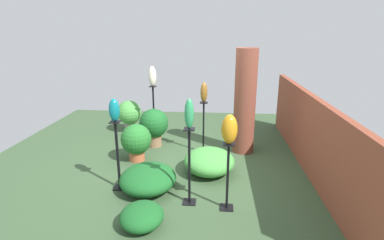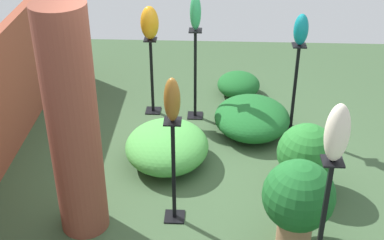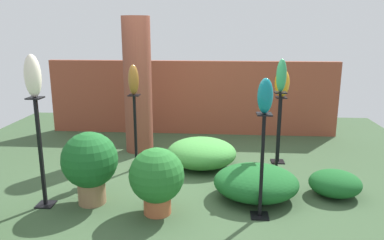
{
  "view_description": "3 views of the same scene",
  "coord_description": "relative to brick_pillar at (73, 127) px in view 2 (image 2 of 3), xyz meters",
  "views": [
    {
      "loc": [
        5.44,
        0.66,
        2.56
      ],
      "look_at": [
        -0.25,
        0.2,
        0.85
      ],
      "focal_mm": 28.0,
      "sensor_mm": 36.0,
      "label": 1
    },
    {
      "loc": [
        -4.77,
        0.06,
        3.55
      ],
      "look_at": [
        -0.15,
        0.27,
        0.83
      ],
      "focal_mm": 50.0,
      "sensor_mm": 36.0,
      "label": 2
    },
    {
      "loc": [
        0.55,
        -4.76,
        2.05
      ],
      "look_at": [
        0.19,
        0.07,
        0.85
      ],
      "focal_mm": 35.0,
      "sensor_mm": 36.0,
      "label": 3
    }
  ],
  "objects": [
    {
      "name": "art_vase_amber",
      "position": [
        2.28,
        -0.42,
        0.13
      ],
      "size": [
        0.22,
        0.23,
        0.42
      ],
      "primitive_type": "ellipsoid",
      "color": "orange",
      "rests_on": "pedestal_amber"
    },
    {
      "name": "art_vase_jade",
      "position": [
        2.17,
        -0.99,
        0.31
      ],
      "size": [
        0.14,
        0.14,
        0.44
      ],
      "primitive_type": "ellipsoid",
      "color": "#2D9356",
      "rests_on": "pedestal_jade"
    },
    {
      "name": "pedestal_jade",
      "position": [
        2.17,
        -0.99,
        -0.56
      ],
      "size": [
        0.2,
        0.2,
        1.21
      ],
      "color": "black",
      "rests_on": "ground"
    },
    {
      "name": "brick_pillar",
      "position": [
        0.0,
        0.0,
        0.0
      ],
      "size": [
        0.46,
        0.46,
        2.23
      ],
      "primitive_type": "cylinder",
      "color": "brown",
      "rests_on": "ground"
    },
    {
      "name": "art_vase_teal",
      "position": [
        1.82,
        -2.2,
        0.25
      ],
      "size": [
        0.16,
        0.17,
        0.37
      ],
      "primitive_type": "ellipsoid",
      "color": "#0F727A",
      "rests_on": "pedestal_teal"
    },
    {
      "name": "potted_plant_near_pillar",
      "position": [
        -0.15,
        -2.01,
        -0.61
      ],
      "size": [
        0.66,
        0.66,
        0.88
      ],
      "color": "#936B4C",
      "rests_on": "ground"
    },
    {
      "name": "pedestal_ivory",
      "position": [
        -0.69,
        -2.11,
        -0.52
      ],
      "size": [
        0.2,
        0.2,
        1.3
      ],
      "color": "black",
      "rests_on": "ground"
    },
    {
      "name": "art_vase_bronze",
      "position": [
        0.13,
        -0.86,
        0.22
      ],
      "size": [
        0.15,
        0.15,
        0.43
      ],
      "primitive_type": "ellipsoid",
      "color": "brown",
      "rests_on": "pedestal_bronze"
    },
    {
      "name": "pedestal_bronze",
      "position": [
        0.13,
        -0.86,
        -0.6
      ],
      "size": [
        0.2,
        0.2,
        1.12
      ],
      "color": "black",
      "rests_on": "ground"
    },
    {
      "name": "foliage_bed_west",
      "position": [
        1.09,
        -0.71,
        -0.9
      ],
      "size": [
        1.05,
        0.95,
        0.44
      ],
      "primitive_type": "ellipsoid",
      "color": "#479942",
      "rests_on": "ground"
    },
    {
      "name": "foliage_bed_center",
      "position": [
        2.81,
        -1.58,
        -0.96
      ],
      "size": [
        0.64,
        0.6,
        0.32
      ],
      "primitive_type": "ellipsoid",
      "color": "#195923",
      "rests_on": "ground"
    },
    {
      "name": "art_vase_ivory",
      "position": [
        -0.69,
        -2.11,
        0.42
      ],
      "size": [
        0.18,
        0.18,
        0.47
      ],
      "primitive_type": "ellipsoid",
      "color": "beige",
      "rests_on": "pedestal_ivory"
    },
    {
      "name": "pedestal_amber",
      "position": [
        2.28,
        -0.42,
        -0.65
      ],
      "size": [
        0.2,
        0.2,
        1.04
      ],
      "color": "black",
      "rests_on": "ground"
    },
    {
      "name": "foliage_bed_east",
      "position": [
        1.82,
        -1.71,
        -0.92
      ],
      "size": [
        1.04,
        0.94,
        0.4
      ],
      "primitive_type": "ellipsoid",
      "color": "#195923",
      "rests_on": "ground"
    },
    {
      "name": "pedestal_teal",
      "position": [
        1.82,
        -2.2,
        -0.58
      ],
      "size": [
        0.2,
        0.2,
        1.18
      ],
      "color": "black",
      "rests_on": "ground"
    },
    {
      "name": "potted_plant_front_right",
      "position": [
        0.67,
        -2.2,
        -0.69
      ],
      "size": [
        0.62,
        0.62,
        0.77
      ],
      "color": "#B25B38",
      "rests_on": "ground"
    },
    {
      "name": "ground_plane",
      "position": [
        0.8,
        -1.28,
        -1.12
      ],
      "size": [
        8.0,
        8.0,
        0.0
      ],
      "primitive_type": "plane",
      "color": "#385133"
    }
  ]
}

